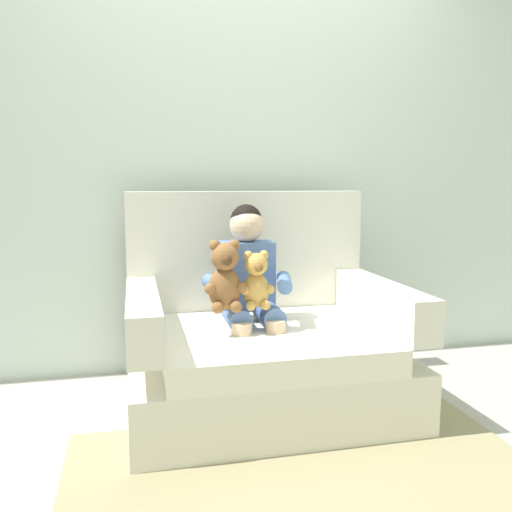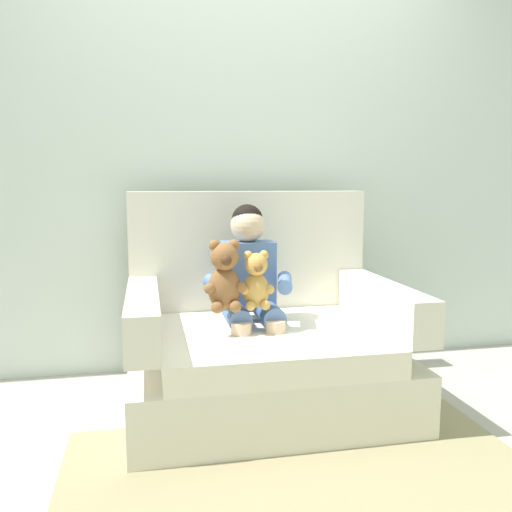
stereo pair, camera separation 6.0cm
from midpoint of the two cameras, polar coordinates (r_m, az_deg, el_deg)
ground_plane at (r=2.70m, az=0.30°, el=-15.94°), size 8.00×8.00×0.00m
back_wall at (r=3.16m, az=-2.72°, el=11.70°), size 6.00×0.10×2.60m
floor_rug at (r=2.04m, az=5.84°, el=-24.26°), size 1.79×1.30×0.01m
armchair at (r=2.64m, az=-0.01°, el=-9.26°), size 1.29×1.00×1.04m
seated_child at (r=2.58m, az=-1.36°, el=-2.64°), size 0.45×0.39×0.82m
plush_brown at (r=2.39m, az=-4.10°, el=-2.36°), size 0.19×0.16×0.33m
plush_honey at (r=2.43m, az=-0.68°, el=-2.78°), size 0.16×0.13×0.27m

